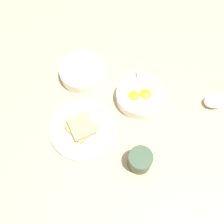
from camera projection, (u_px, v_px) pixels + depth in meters
The scene contains 7 objects.
ground_plane at pixel (117, 94), 0.94m from camera, with size 3.00×3.00×0.00m, color tan.
egg_bowl at pixel (140, 96), 0.91m from camera, with size 0.17×0.17×0.07m.
toast_plate at pixel (83, 129), 0.87m from camera, with size 0.22×0.22×0.02m.
toast_sandwich at pixel (81, 126), 0.85m from camera, with size 0.10×0.10×0.02m.
soup_spoon at pixel (218, 101), 0.91m from camera, with size 0.11×0.16×0.03m.
congee_bowl at pixel (83, 72), 0.96m from camera, with size 0.17×0.17×0.04m.
drinking_cup at pixel (140, 160), 0.80m from camera, with size 0.07×0.07×0.07m.
Camera 1 is at (-0.36, 0.34, 0.81)m, focal length 42.00 mm.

